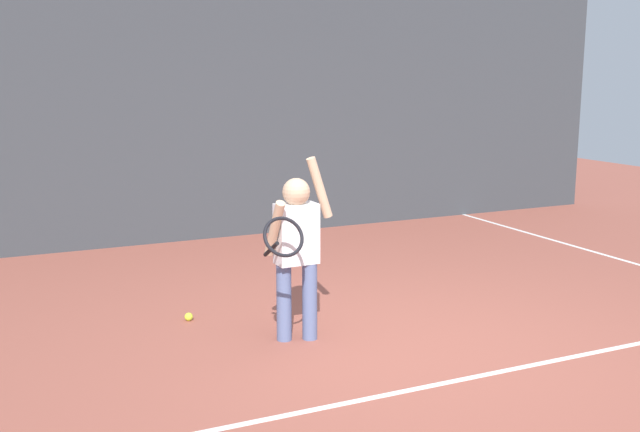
# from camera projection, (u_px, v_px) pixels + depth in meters

# --- Properties ---
(ground_plane) EXTENTS (20.00, 20.00, 0.00)m
(ground_plane) POSITION_uv_depth(u_px,v_px,m) (415.00, 351.00, 5.28)
(ground_plane) COLOR #9E5142
(court_line_baseline) EXTENTS (9.00, 0.05, 0.00)m
(court_line_baseline) POSITION_uv_depth(u_px,v_px,m) (460.00, 380.00, 4.79)
(court_line_baseline) COLOR white
(court_line_baseline) RESTS_ON ground
(back_fence_windscreen) EXTENTS (10.81, 0.08, 3.13)m
(back_fence_windscreen) POSITION_uv_depth(u_px,v_px,m) (227.00, 106.00, 8.75)
(back_fence_windscreen) COLOR #383D42
(back_fence_windscreen) RESTS_ON ground
(fence_post_1) EXTENTS (0.09, 0.09, 3.28)m
(fence_post_1) POSITION_uv_depth(u_px,v_px,m) (70.00, 101.00, 8.07)
(fence_post_1) COLOR slate
(fence_post_1) RESTS_ON ground
(fence_post_2) EXTENTS (0.09, 0.09, 3.28)m
(fence_post_2) POSITION_uv_depth(u_px,v_px,m) (357.00, 97.00, 9.51)
(fence_post_2) COLOR slate
(fence_post_2) RESTS_ON ground
(fence_post_3) EXTENTS (0.09, 0.09, 3.28)m
(fence_post_3) POSITION_uv_depth(u_px,v_px,m) (569.00, 94.00, 10.95)
(fence_post_3) COLOR slate
(fence_post_3) RESTS_ON ground
(tennis_player) EXTENTS (0.70, 0.59, 1.35)m
(tennis_player) POSITION_uv_depth(u_px,v_px,m) (296.00, 244.00, 5.37)
(tennis_player) COLOR slate
(tennis_player) RESTS_ON ground
(tennis_ball_3) EXTENTS (0.07, 0.07, 0.07)m
(tennis_ball_3) POSITION_uv_depth(u_px,v_px,m) (189.00, 317.00, 5.93)
(tennis_ball_3) COLOR #CCE033
(tennis_ball_3) RESTS_ON ground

